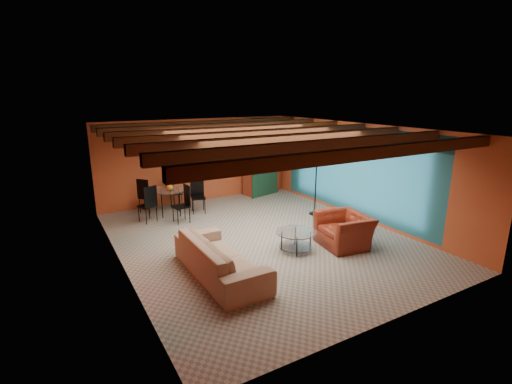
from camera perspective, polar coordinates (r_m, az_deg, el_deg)
room at (r=8.81m, az=0.29°, el=7.50°), size 6.52×8.01×2.71m
sofa at (r=7.47m, az=-5.51°, el=-9.87°), size 1.02×2.57×0.75m
armchair at (r=9.03m, az=13.28°, el=-5.67°), size 1.20×1.32×0.76m
coffee_table at (r=8.62m, az=6.11°, el=-7.43°), size 1.09×1.09×0.47m
dining_table at (r=11.23m, az=-12.93°, el=-0.81°), size 2.49×2.49×1.06m
armoire at (r=13.17m, az=0.72°, el=4.20°), size 1.30×0.87×2.10m
floor_lamp at (r=11.01m, az=9.12°, el=1.53°), size 0.52×0.52×1.97m
ceiling_fan at (r=8.71m, az=0.66°, el=7.42°), size 1.50×1.50×0.44m
painting at (r=12.07m, az=-12.76°, el=5.74°), size 1.05×0.03×0.65m
potted_plant at (r=12.99m, az=0.74°, el=9.84°), size 0.54×0.50×0.50m
vase at (r=11.08m, az=-13.12°, el=2.33°), size 0.21×0.21×0.20m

